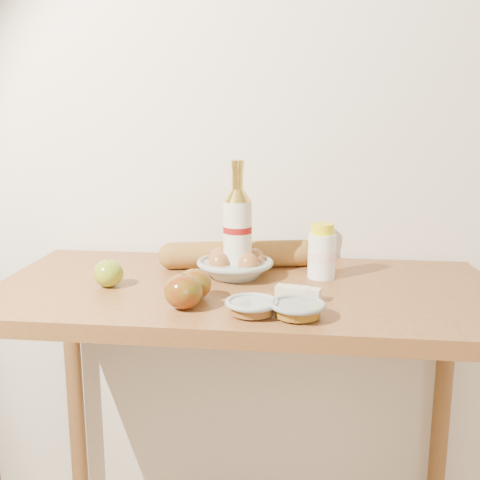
# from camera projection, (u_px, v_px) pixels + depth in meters

# --- Properties ---
(back_wall) EXTENTS (3.50, 0.02, 2.60)m
(back_wall) POSITION_uv_depth(u_px,v_px,m) (256.00, 115.00, 1.69)
(back_wall) COLOR silver
(back_wall) RESTS_ON ground
(table) EXTENTS (1.20, 0.60, 0.90)m
(table) POSITION_uv_depth(u_px,v_px,m) (241.00, 333.00, 1.48)
(table) COLOR #996131
(table) RESTS_ON ground
(bourbon_bottle) EXTENTS (0.09, 0.09, 0.30)m
(bourbon_bottle) POSITION_uv_depth(u_px,v_px,m) (238.00, 230.00, 1.51)
(bourbon_bottle) COLOR beige
(bourbon_bottle) RESTS_ON table
(cream_bottle) EXTENTS (0.09, 0.09, 0.14)m
(cream_bottle) POSITION_uv_depth(u_px,v_px,m) (322.00, 253.00, 1.51)
(cream_bottle) COLOR white
(cream_bottle) RESTS_ON table
(egg_bowl) EXTENTS (0.20, 0.20, 0.07)m
(egg_bowl) POSITION_uv_depth(u_px,v_px,m) (235.00, 266.00, 1.53)
(egg_bowl) COLOR #98A6A0
(egg_bowl) RESTS_ON table
(baguette) EXTENTS (0.43, 0.16, 0.07)m
(baguette) POSITION_uv_depth(u_px,v_px,m) (239.00, 254.00, 1.61)
(baguette) COLOR #A97733
(baguette) RESTS_ON table
(apple_yellowgreen) EXTENTS (0.10, 0.10, 0.07)m
(apple_yellowgreen) POSITION_uv_depth(u_px,v_px,m) (108.00, 273.00, 1.44)
(apple_yellowgreen) COLOR #A79421
(apple_yellowgreen) RESTS_ON table
(apple_redgreen_front) EXTENTS (0.09, 0.09, 0.08)m
(apple_redgreen_front) POSITION_uv_depth(u_px,v_px,m) (183.00, 291.00, 1.28)
(apple_redgreen_front) COLOR maroon
(apple_redgreen_front) RESTS_ON table
(apple_redgreen_right) EXTENTS (0.10, 0.10, 0.07)m
(apple_redgreen_right) POSITION_uv_depth(u_px,v_px,m) (195.00, 284.00, 1.35)
(apple_redgreen_right) COLOR #940809
(apple_redgreen_right) RESTS_ON table
(sugar_bowl) EXTENTS (0.12, 0.12, 0.03)m
(sugar_bowl) POSITION_uv_depth(u_px,v_px,m) (252.00, 307.00, 1.25)
(sugar_bowl) COLOR #98A6A1
(sugar_bowl) RESTS_ON table
(syrup_bowl) EXTENTS (0.13, 0.13, 0.03)m
(syrup_bowl) POSITION_uv_depth(u_px,v_px,m) (298.00, 309.00, 1.23)
(syrup_bowl) COLOR gray
(syrup_bowl) RESTS_ON table
(butter_stick) EXTENTS (0.11, 0.05, 0.03)m
(butter_stick) POSITION_uv_depth(u_px,v_px,m) (298.00, 293.00, 1.35)
(butter_stick) COLOR beige
(butter_stick) RESTS_ON table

